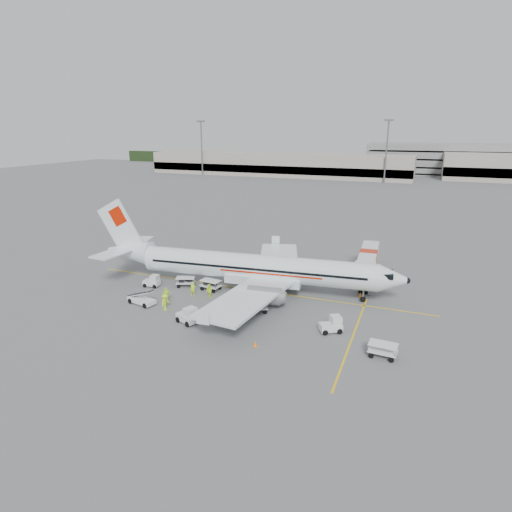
% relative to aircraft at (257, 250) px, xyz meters
% --- Properties ---
extents(ground, '(360.00, 360.00, 0.00)m').
position_rel_aircraft_xyz_m(ground, '(-0.93, 0.19, -5.22)').
color(ground, '#56595B').
extents(stripe_lead, '(44.00, 0.20, 0.01)m').
position_rel_aircraft_xyz_m(stripe_lead, '(-0.93, 0.19, -5.22)').
color(stripe_lead, yellow).
rests_on(stripe_lead, ground).
extents(stripe_cross, '(0.20, 20.00, 0.01)m').
position_rel_aircraft_xyz_m(stripe_cross, '(13.07, -7.81, -5.22)').
color(stripe_cross, yellow).
rests_on(stripe_cross, ground).
extents(terminal_west, '(110.00, 22.00, 9.00)m').
position_rel_aircraft_xyz_m(terminal_west, '(-40.93, 130.19, -0.72)').
color(terminal_west, gray).
rests_on(terminal_west, ground).
extents(parking_garage, '(62.00, 24.00, 14.00)m').
position_rel_aircraft_xyz_m(parking_garage, '(24.07, 160.19, 1.78)').
color(parking_garage, slate).
rests_on(parking_garage, ground).
extents(treeline, '(300.00, 3.00, 6.00)m').
position_rel_aircraft_xyz_m(treeline, '(-0.93, 175.19, -2.22)').
color(treeline, black).
rests_on(treeline, ground).
extents(mast_west, '(3.20, 1.20, 22.00)m').
position_rel_aircraft_xyz_m(mast_west, '(-70.93, 118.19, 5.78)').
color(mast_west, slate).
rests_on(mast_west, ground).
extents(mast_center, '(3.20, 1.20, 22.00)m').
position_rel_aircraft_xyz_m(mast_center, '(4.07, 118.19, 5.78)').
color(mast_center, slate).
rests_on(mast_center, ground).
extents(aircraft, '(40.62, 33.27, 10.44)m').
position_rel_aircraft_xyz_m(aircraft, '(0.00, 0.00, 0.00)').
color(aircraft, white).
rests_on(aircraft, ground).
extents(jet_bridge, '(3.62, 15.17, 3.95)m').
position_rel_aircraft_xyz_m(jet_bridge, '(12.12, 9.32, -3.25)').
color(jet_bridge, silver).
rests_on(jet_bridge, ground).
extents(belt_loader, '(4.75, 2.60, 2.44)m').
position_rel_aircraft_xyz_m(belt_loader, '(-10.77, -8.58, -4.00)').
color(belt_loader, silver).
rests_on(belt_loader, ground).
extents(tug_fore, '(2.49, 2.18, 1.67)m').
position_rel_aircraft_xyz_m(tug_fore, '(10.83, -7.67, -4.39)').
color(tug_fore, silver).
rests_on(tug_fore, ground).
extents(tug_mid, '(2.65, 2.10, 1.79)m').
position_rel_aircraft_xyz_m(tug_mid, '(-3.38, -10.98, -4.33)').
color(tug_mid, silver).
rests_on(tug_mid, ground).
extents(tug_aft, '(2.12, 1.35, 1.55)m').
position_rel_aircraft_xyz_m(tug_aft, '(-12.99, -3.41, -4.45)').
color(tug_aft, silver).
rests_on(tug_aft, ground).
extents(cart_loaded_a, '(2.69, 1.83, 1.30)m').
position_rel_aircraft_xyz_m(cart_loaded_a, '(-5.41, -1.81, -4.57)').
color(cart_loaded_a, silver).
rests_on(cart_loaded_a, ground).
extents(cart_loaded_b, '(2.70, 2.17, 1.23)m').
position_rel_aircraft_xyz_m(cart_loaded_b, '(-8.97, -1.81, -4.61)').
color(cart_loaded_b, silver).
rests_on(cart_loaded_b, ground).
extents(cart_empty_a, '(2.67, 2.23, 1.20)m').
position_rel_aircraft_xyz_m(cart_empty_a, '(2.37, -5.88, -4.62)').
color(cart_empty_a, silver).
rests_on(cart_empty_a, ground).
extents(cart_empty_b, '(2.55, 1.62, 1.28)m').
position_rel_aircraft_xyz_m(cart_empty_b, '(16.09, -10.78, -4.58)').
color(cart_empty_b, silver).
rests_on(cart_empty_b, ground).
extents(cone_nose, '(0.35, 0.35, 0.57)m').
position_rel_aircraft_xyz_m(cone_nose, '(12.21, 2.77, -4.94)').
color(cone_nose, orange).
rests_on(cone_nose, ground).
extents(cone_port, '(0.36, 0.36, 0.59)m').
position_rel_aircraft_xyz_m(cone_port, '(5.49, 9.63, -4.93)').
color(cone_port, orange).
rests_on(cone_port, ground).
extents(cone_stbd, '(0.38, 0.38, 0.62)m').
position_rel_aircraft_xyz_m(cone_stbd, '(4.98, -13.14, -4.91)').
color(cone_stbd, orange).
rests_on(cone_stbd, ground).
extents(crew_a, '(0.72, 0.59, 1.69)m').
position_rel_aircraft_xyz_m(crew_a, '(-6.57, -4.21, -4.37)').
color(crew_a, '#B8E61D').
rests_on(crew_a, ground).
extents(crew_b, '(1.02, 0.95, 1.66)m').
position_rel_aircraft_xyz_m(crew_b, '(-4.45, -4.10, -4.39)').
color(crew_b, '#B8E61D').
rests_on(crew_b, ground).
extents(crew_c, '(0.78, 1.26, 1.89)m').
position_rel_aircraft_xyz_m(crew_c, '(-7.28, -9.06, -4.28)').
color(crew_c, '#B8E61D').
rests_on(crew_c, ground).
extents(crew_d, '(1.10, 1.01, 1.81)m').
position_rel_aircraft_xyz_m(crew_d, '(-8.35, -7.15, -4.32)').
color(crew_d, '#B8E61D').
rests_on(crew_d, ground).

